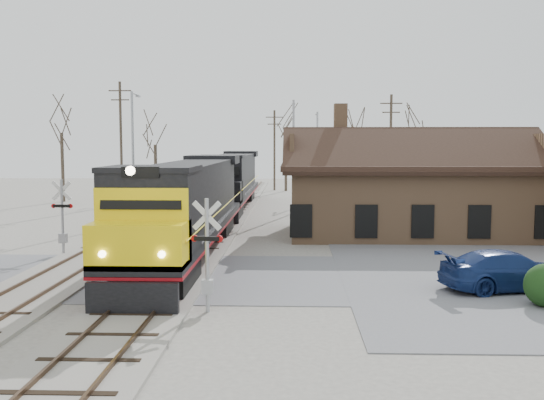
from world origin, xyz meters
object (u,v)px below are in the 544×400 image
(depot, at_px, (408,195))
(locomotive_lead, at_px, (186,206))
(parked_car, at_px, (508,271))
(locomotive_trailing, at_px, (232,180))

(depot, bearing_deg, locomotive_lead, -146.52)
(parked_car, bearing_deg, locomotive_trailing, 13.38)
(depot, height_order, locomotive_lead, depot)
(depot, distance_m, parked_car, 14.06)
(locomotive_trailing, xyz_separation_m, parked_car, (13.07, -27.44, -1.73))
(depot, xyz_separation_m, locomotive_lead, (-11.99, -7.93, 0.06))
(locomotive_lead, bearing_deg, parked_car, -24.62)
(depot, distance_m, locomotive_trailing, 18.07)
(locomotive_lead, relative_size, parked_car, 4.14)
(depot, bearing_deg, locomotive_trailing, 131.56)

